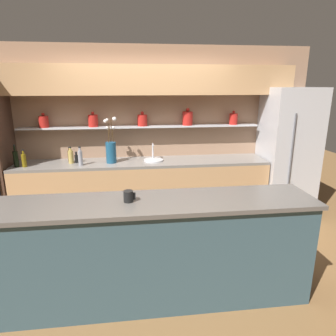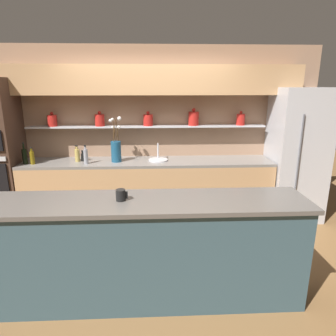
# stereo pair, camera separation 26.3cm
# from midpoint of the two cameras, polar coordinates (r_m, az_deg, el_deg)

# --- Properties ---
(ground_plane) EXTENTS (12.00, 12.00, 0.00)m
(ground_plane) POSITION_cam_midpoint_polar(r_m,az_deg,el_deg) (3.73, -5.04, -17.39)
(ground_plane) COLOR brown
(back_wall_unit) EXTENTS (5.20, 0.44, 2.60)m
(back_wall_unit) POSITION_cam_midpoint_polar(r_m,az_deg,el_deg) (4.68, -6.24, 9.68)
(back_wall_unit) COLOR #937056
(back_wall_unit) RESTS_ON ground_plane
(back_counter_unit) EXTENTS (3.72, 0.62, 0.92)m
(back_counter_unit) POSITION_cam_midpoint_polar(r_m,az_deg,el_deg) (4.64, -6.28, -4.22)
(back_counter_unit) COLOR tan
(back_counter_unit) RESTS_ON ground_plane
(island_counter) EXTENTS (2.92, 0.61, 1.02)m
(island_counter) POSITION_cam_midpoint_polar(r_m,az_deg,el_deg) (2.93, -4.79, -15.55)
(island_counter) COLOR #334C56
(island_counter) RESTS_ON ground_plane
(refrigerator) EXTENTS (0.76, 0.73, 1.99)m
(refrigerator) POSITION_cam_midpoint_polar(r_m,az_deg,el_deg) (5.01, 20.40, 2.73)
(refrigerator) COLOR #B7B7BC
(refrigerator) RESTS_ON ground_plane
(flower_vase) EXTENTS (0.18, 0.16, 0.67)m
(flower_vase) POSITION_cam_midpoint_polar(r_m,az_deg,el_deg) (4.45, -12.47, 3.49)
(flower_vase) COLOR navy
(flower_vase) RESTS_ON back_counter_unit
(sink_fixture) EXTENTS (0.29, 0.29, 0.25)m
(sink_fixture) POSITION_cam_midpoint_polar(r_m,az_deg,el_deg) (4.51, -4.46, 1.68)
(sink_fixture) COLOR #B7B7BC
(sink_fixture) RESTS_ON back_counter_unit
(bottle_spirit_0) EXTENTS (0.06, 0.06, 0.23)m
(bottle_spirit_0) POSITION_cam_midpoint_polar(r_m,az_deg,el_deg) (4.68, -19.70, 2.19)
(bottle_spirit_0) COLOR #4C2D0C
(bottle_spirit_0) RESTS_ON back_counter_unit
(bottle_spirit_1) EXTENTS (0.07, 0.07, 0.24)m
(bottle_spirit_1) POSITION_cam_midpoint_polar(r_m,az_deg,el_deg) (4.60, -19.59, 2.05)
(bottle_spirit_1) COLOR tan
(bottle_spirit_1) RESTS_ON back_counter_unit
(bottle_wine_2) EXTENTS (0.07, 0.07, 0.31)m
(bottle_wine_2) POSITION_cam_midpoint_polar(r_m,az_deg,el_deg) (4.71, -28.45, 1.58)
(bottle_wine_2) COLOR black
(bottle_wine_2) RESTS_ON back_counter_unit
(bottle_sauce_3) EXTENTS (0.05, 0.05, 0.16)m
(bottle_sauce_3) POSITION_cam_midpoint_polar(r_m,az_deg,el_deg) (4.61, -18.62, 1.76)
(bottle_sauce_3) COLOR black
(bottle_sauce_3) RESTS_ON back_counter_unit
(bottle_spirit_4) EXTENTS (0.06, 0.06, 0.27)m
(bottle_spirit_4) POSITION_cam_midpoint_polar(r_m,az_deg,el_deg) (4.43, -18.02, 1.90)
(bottle_spirit_4) COLOR gray
(bottle_spirit_4) RESTS_ON back_counter_unit
(bottle_oil_5) EXTENTS (0.06, 0.06, 0.25)m
(bottle_oil_5) POSITION_cam_midpoint_polar(r_m,az_deg,el_deg) (4.65, -27.22, 1.35)
(bottle_oil_5) COLOR brown
(bottle_oil_5) RESTS_ON back_counter_unit
(coffee_mug) EXTENTS (0.11, 0.09, 0.10)m
(coffee_mug) POSITION_cam_midpoint_polar(r_m,az_deg,el_deg) (2.70, -10.32, -5.35)
(coffee_mug) COLOR black
(coffee_mug) RESTS_ON island_counter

